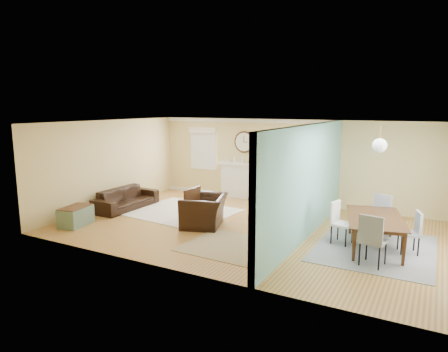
# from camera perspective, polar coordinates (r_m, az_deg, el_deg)

# --- Properties ---
(floor) EXTENTS (9.00, 9.00, 0.00)m
(floor) POSITION_cam_1_polar(r_m,az_deg,el_deg) (10.07, 3.21, -7.38)
(floor) COLOR olive
(floor) RESTS_ON ground
(wall_back) EXTENTS (9.00, 0.02, 2.60)m
(wall_back) POSITION_cam_1_polar(r_m,az_deg,el_deg) (12.51, 9.17, 2.03)
(wall_back) COLOR #DEC37D
(wall_back) RESTS_ON ground
(wall_front) EXTENTS (9.00, 0.02, 2.60)m
(wall_front) POSITION_cam_1_polar(r_m,az_deg,el_deg) (7.22, -6.97, -3.73)
(wall_front) COLOR #DEC37D
(wall_front) RESTS_ON ground
(wall_left) EXTENTS (0.02, 6.00, 2.60)m
(wall_left) POSITION_cam_1_polar(r_m,az_deg,el_deg) (12.34, -15.96, 1.67)
(wall_left) COLOR #DEC37D
(wall_left) RESTS_ON ground
(ceiling) EXTENTS (9.00, 6.00, 0.02)m
(ceiling) POSITION_cam_1_polar(r_m,az_deg,el_deg) (9.62, 3.36, 7.57)
(ceiling) COLOR white
(ceiling) RESTS_ON wall_back
(partition) EXTENTS (0.17, 6.00, 2.60)m
(partition) POSITION_cam_1_polar(r_m,az_deg,el_deg) (9.49, 12.30, -0.24)
(partition) COLOR #DEC37D
(partition) RESTS_ON ground
(fireplace) EXTENTS (1.70, 0.30, 1.17)m
(fireplace) POSITION_cam_1_polar(r_m,az_deg,el_deg) (13.08, 2.71, -0.63)
(fireplace) COLOR white
(fireplace) RESTS_ON ground
(wall_clock) EXTENTS (0.70, 0.07, 0.70)m
(wall_clock) POSITION_cam_1_polar(r_m,az_deg,el_deg) (12.99, 2.92, 4.88)
(wall_clock) COLOR #442713
(wall_clock) RESTS_ON wall_back
(window_left) EXTENTS (1.05, 0.13, 1.42)m
(window_left) POSITION_cam_1_polar(r_m,az_deg,el_deg) (13.73, -2.97, 4.35)
(window_left) COLOR white
(window_left) RESTS_ON wall_back
(window_right) EXTENTS (1.05, 0.13, 1.42)m
(window_right) POSITION_cam_1_polar(r_m,az_deg,el_deg) (12.40, 9.36, 3.63)
(window_right) COLOR white
(window_right) RESTS_ON wall_back
(pendant) EXTENTS (0.30, 0.30, 0.55)m
(pendant) POSITION_cam_1_polar(r_m,az_deg,el_deg) (8.80, 21.34, 4.08)
(pendant) COLOR gold
(pendant) RESTS_ON ceiling
(rug_cream) EXTENTS (3.05, 2.72, 0.02)m
(rug_cream) POSITION_cam_1_polar(r_m,az_deg,el_deg) (11.55, -6.10, -5.11)
(rug_cream) COLOR #F4E8CC
(rug_cream) RESTS_ON floor
(rug_jute) EXTENTS (2.19, 1.82, 0.01)m
(rug_jute) POSITION_cam_1_polar(r_m,az_deg,el_deg) (8.74, 1.60, -10.08)
(rug_jute) COLOR tan
(rug_jute) RESTS_ON floor
(rug_grey) EXTENTS (2.34, 2.92, 0.01)m
(rug_grey) POSITION_cam_1_polar(r_m,az_deg,el_deg) (9.24, 20.76, -9.61)
(rug_grey) COLOR gray
(rug_grey) RESTS_ON floor
(sofa) EXTENTS (0.82, 2.09, 0.61)m
(sofa) POSITION_cam_1_polar(r_m,az_deg,el_deg) (12.16, -13.79, -3.13)
(sofa) COLOR black
(sofa) RESTS_ON floor
(eames_chair) EXTENTS (1.37, 1.47, 0.78)m
(eames_chair) POSITION_cam_1_polar(r_m,az_deg,el_deg) (10.12, -2.83, -5.00)
(eames_chair) COLOR black
(eames_chair) RESTS_ON floor
(green_chair) EXTENTS (0.84, 0.85, 0.65)m
(green_chair) POSITION_cam_1_polar(r_m,az_deg,el_deg) (11.69, 8.81, -3.39)
(green_chair) COLOR #186A47
(green_chair) RESTS_ON floor
(trunk) EXTENTS (0.67, 0.93, 0.49)m
(trunk) POSITION_cam_1_polar(r_m,az_deg,el_deg) (10.85, -20.42, -5.39)
(trunk) COLOR slate
(trunk) RESTS_ON floor
(credenza) EXTENTS (0.51, 1.51, 0.80)m
(credenza) POSITION_cam_1_polar(r_m,az_deg,el_deg) (11.01, 12.38, -3.93)
(credenza) COLOR #99714B
(credenza) RESTS_ON floor
(tv) EXTENTS (0.28, 1.12, 0.64)m
(tv) POSITION_cam_1_polar(r_m,az_deg,el_deg) (10.87, 12.43, -0.23)
(tv) COLOR black
(tv) RESTS_ON credenza
(garden_stool) EXTENTS (0.36, 0.36, 0.54)m
(garden_stool) POSITION_cam_1_polar(r_m,az_deg,el_deg) (10.14, 10.75, -5.84)
(garden_stool) COLOR white
(garden_stool) RESTS_ON floor
(potted_plant) EXTENTS (0.38, 0.43, 0.42)m
(potted_plant) POSITION_cam_1_polar(r_m,az_deg,el_deg) (10.02, 10.84, -3.20)
(potted_plant) COLOR #337F33
(potted_plant) RESTS_ON garden_stool
(dining_table) EXTENTS (1.51, 2.16, 0.69)m
(dining_table) POSITION_cam_1_polar(r_m,az_deg,el_deg) (9.14, 20.90, -7.61)
(dining_table) COLOR #442713
(dining_table) RESTS_ON floor
(dining_chair_n) EXTENTS (0.50, 0.50, 0.94)m
(dining_chair_n) POSITION_cam_1_polar(r_m,az_deg,el_deg) (10.08, 21.30, -4.77)
(dining_chair_n) COLOR gray
(dining_chair_n) RESTS_ON floor
(dining_chair_s) EXTENTS (0.53, 0.53, 1.02)m
(dining_chair_s) POSITION_cam_1_polar(r_m,az_deg,el_deg) (8.11, 20.61, -7.92)
(dining_chair_s) COLOR gray
(dining_chair_s) RESTS_ON floor
(dining_chair_w) EXTENTS (0.49, 0.49, 0.94)m
(dining_chair_w) POSITION_cam_1_polar(r_m,az_deg,el_deg) (9.14, 16.57, -5.99)
(dining_chair_w) COLOR white
(dining_chair_w) RESTS_ON floor
(dining_chair_e) EXTENTS (0.49, 0.49, 0.89)m
(dining_chair_e) POSITION_cam_1_polar(r_m,az_deg,el_deg) (9.06, 24.93, -6.88)
(dining_chair_e) COLOR gray
(dining_chair_e) RESTS_ON floor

